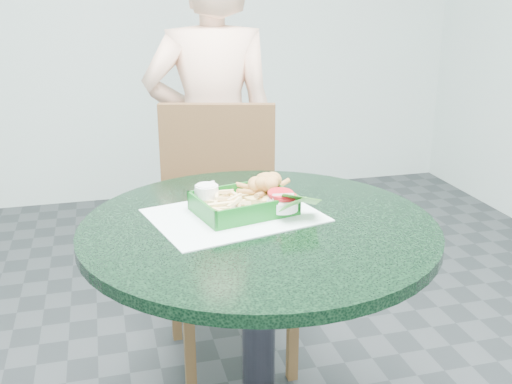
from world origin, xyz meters
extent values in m
cylinder|color=#222229|center=(0.00, 0.00, 0.38)|extent=(0.09, 0.09, 0.70)
cylinder|color=black|center=(0.00, 0.00, 0.73)|extent=(0.89, 0.89, 0.03)
cube|color=black|center=(0.04, 0.56, 0.45)|extent=(0.42, 0.42, 0.04)
cube|color=black|center=(0.04, 0.75, 0.70)|extent=(0.42, 0.04, 0.46)
cube|color=black|center=(-0.14, 0.38, 0.21)|extent=(0.04, 0.04, 0.43)
cube|color=black|center=(0.22, 0.38, 0.21)|extent=(0.04, 0.04, 0.43)
cube|color=black|center=(-0.14, 0.74, 0.21)|extent=(0.04, 0.04, 0.43)
cube|color=black|center=(0.22, 0.74, 0.21)|extent=(0.04, 0.04, 0.43)
imported|color=beige|center=(0.07, 0.99, 0.73)|extent=(0.56, 0.39, 1.46)
cube|color=white|center=(-0.05, 0.06, 0.75)|extent=(0.47, 0.39, 0.00)
cube|color=#0C5816|center=(-0.02, 0.07, 0.76)|extent=(0.24, 0.18, 0.01)
cube|color=white|center=(-0.02, 0.07, 0.76)|extent=(0.23, 0.16, 0.00)
cube|color=#0C5816|center=(-0.02, 0.16, 0.78)|extent=(0.24, 0.01, 0.04)
cube|color=#0C5816|center=(-0.02, -0.01, 0.78)|extent=(0.24, 0.01, 0.04)
cube|color=#0C5816|center=(0.10, 0.07, 0.78)|extent=(0.01, 0.18, 0.04)
cube|color=#0C5816|center=(-0.14, 0.07, 0.78)|extent=(0.01, 0.18, 0.04)
cylinder|color=tan|center=(0.06, 0.10, 0.78)|extent=(0.13, 0.13, 0.02)
cylinder|color=white|center=(-0.09, 0.15, 0.80)|extent=(0.06, 0.06, 0.03)
cylinder|color=white|center=(-0.09, 0.15, 0.82)|extent=(0.05, 0.05, 0.00)
cylinder|color=silver|center=(0.06, 0.01, 0.78)|extent=(0.08, 0.08, 0.03)
torus|color=white|center=(0.06, 0.01, 0.80)|extent=(0.07, 0.07, 0.01)
cylinder|color=red|center=(0.06, 0.01, 0.81)|extent=(0.07, 0.07, 0.01)
camera|label=1|loc=(-0.36, -1.34, 1.33)|focal=42.00mm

